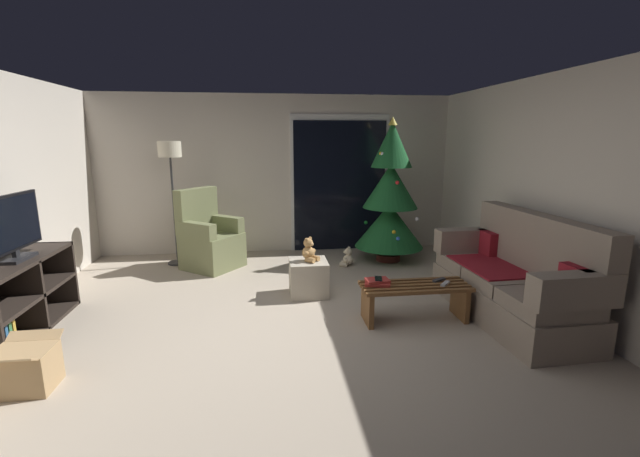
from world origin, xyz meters
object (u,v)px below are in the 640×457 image
object	(u,v)px
coffee_table	(415,296)
floor_lamp	(170,161)
ottoman	(308,278)
teddy_bear_honey	(309,251)
teddy_bear_cream_by_tree	(348,258)
cardboard_box_open_near_shelf	(24,369)
christmas_tree	(390,199)
armchair	(209,240)
cell_phone	(378,279)
book_stack	(377,282)
television	(12,227)
media_shelf	(16,301)
remote_silver	(445,284)
couch	(514,281)
remote_graphite	(439,280)

from	to	relation	value
coffee_table	floor_lamp	distance (m)	3.87
floor_lamp	ottoman	world-z (taller)	floor_lamp
teddy_bear_honey	teddy_bear_cream_by_tree	xyz separation A→B (m)	(0.67, 1.07, -0.42)
coffee_table	cardboard_box_open_near_shelf	distance (m)	3.38
christmas_tree	coffee_table	bearing A→B (deg)	-99.32
teddy_bear_cream_by_tree	coffee_table	bearing A→B (deg)	-80.42
christmas_tree	ottoman	bearing A→B (deg)	-136.60
christmas_tree	cardboard_box_open_near_shelf	world-z (taller)	christmas_tree
armchair	ottoman	distance (m)	1.82
cell_phone	cardboard_box_open_near_shelf	distance (m)	3.05
book_stack	television	xyz separation A→B (m)	(-3.41, 0.16, 0.63)
book_stack	floor_lamp	bearing A→B (deg)	136.39
media_shelf	ottoman	size ratio (longest dim) A/B	3.18
remote_silver	floor_lamp	distance (m)	4.08
couch	cardboard_box_open_near_shelf	xyz separation A→B (m)	(-4.30, -0.75, -0.24)
armchair	remote_silver	bearing A→B (deg)	-39.80
book_stack	teddy_bear_honey	bearing A→B (deg)	127.72
coffee_table	remote_silver	distance (m)	0.33
coffee_table	couch	bearing A→B (deg)	-3.79
remote_silver	ottoman	bearing A→B (deg)	9.43
cell_phone	teddy_bear_cream_by_tree	distance (m)	1.89
teddy_bear_cream_by_tree	cardboard_box_open_near_shelf	bearing A→B (deg)	-137.22
cell_phone	teddy_bear_cream_by_tree	world-z (taller)	cell_phone
coffee_table	cell_phone	size ratio (longest dim) A/B	7.64
media_shelf	ottoman	world-z (taller)	media_shelf
floor_lamp	book_stack	bearing A→B (deg)	-43.61
coffee_table	media_shelf	xyz separation A→B (m)	(-3.82, 0.15, 0.09)
remote_graphite	book_stack	bearing A→B (deg)	63.86
floor_lamp	cell_phone	bearing A→B (deg)	-43.45
book_stack	cell_phone	world-z (taller)	cell_phone
coffee_table	media_shelf	world-z (taller)	media_shelf
cell_phone	television	xyz separation A→B (m)	(-3.42, 0.15, 0.59)
floor_lamp	media_shelf	size ratio (longest dim) A/B	1.27
remote_graphite	cardboard_box_open_near_shelf	distance (m)	3.68
coffee_table	armchair	bearing A→B (deg)	137.30
book_stack	cell_phone	bearing A→B (deg)	19.87
remote_silver	cell_phone	size ratio (longest dim) A/B	1.08
ottoman	cardboard_box_open_near_shelf	xyz separation A→B (m)	(-2.28, -1.67, -0.05)
remote_graphite	ottoman	xyz separation A→B (m)	(-1.28, 0.78, -0.18)
book_stack	teddy_bear_cream_by_tree	distance (m)	1.88
cardboard_box_open_near_shelf	teddy_bear_cream_by_tree	bearing A→B (deg)	42.78
cell_phone	media_shelf	xyz separation A→B (m)	(-3.45, 0.10, -0.10)
cell_phone	coffee_table	bearing A→B (deg)	3.71
floor_lamp	media_shelf	bearing A→B (deg)	-114.74
floor_lamp	teddy_bear_cream_by_tree	xyz separation A→B (m)	(2.48, -0.45, -1.38)
floor_lamp	coffee_table	bearing A→B (deg)	-40.10
coffee_table	ottoman	xyz separation A→B (m)	(-1.00, 0.85, -0.05)
remote_silver	floor_lamp	bearing A→B (deg)	6.19
christmas_tree	cell_phone	bearing A→B (deg)	-109.16
christmas_tree	floor_lamp	bearing A→B (deg)	175.76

